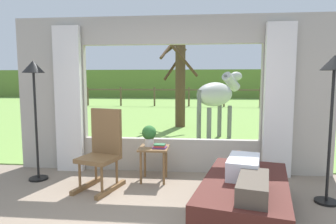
% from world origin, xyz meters
% --- Properties ---
extents(back_wall_with_window, '(5.20, 0.12, 2.55)m').
position_xyz_m(back_wall_with_window, '(0.00, 2.26, 1.25)').
color(back_wall_with_window, '#ADA599').
rests_on(back_wall_with_window, ground_plane).
extents(curtain_panel_left, '(0.44, 0.10, 2.40)m').
position_xyz_m(curtain_panel_left, '(-1.69, 2.12, 1.20)').
color(curtain_panel_left, silver).
rests_on(curtain_panel_left, ground_plane).
extents(curtain_panel_right, '(0.44, 0.10, 2.40)m').
position_xyz_m(curtain_panel_right, '(1.69, 2.12, 1.20)').
color(curtain_panel_right, silver).
rests_on(curtain_panel_right, ground_plane).
extents(outdoor_pasture_lawn, '(36.00, 21.68, 0.02)m').
position_xyz_m(outdoor_pasture_lawn, '(0.00, 13.16, 0.01)').
color(outdoor_pasture_lawn, '#759E47').
rests_on(outdoor_pasture_lawn, ground_plane).
extents(distant_hill_ridge, '(36.00, 2.00, 2.40)m').
position_xyz_m(distant_hill_ridge, '(0.00, 23.00, 1.20)').
color(distant_hill_ridge, olive).
rests_on(distant_hill_ridge, ground_plane).
extents(recliner_sofa, '(1.28, 1.86, 0.42)m').
position_xyz_m(recliner_sofa, '(0.97, 0.68, 0.22)').
color(recliner_sofa, black).
rests_on(recliner_sofa, ground_plane).
extents(reclining_person, '(0.47, 1.43, 0.22)m').
position_xyz_m(reclining_person, '(0.97, 0.63, 0.52)').
color(reclining_person, silver).
rests_on(reclining_person, recliner_sofa).
extents(rocking_chair, '(0.64, 0.78, 1.12)m').
position_xyz_m(rocking_chair, '(-0.90, 1.40, 0.55)').
color(rocking_chair, brown).
rests_on(rocking_chair, ground_plane).
extents(side_table, '(0.44, 0.44, 0.52)m').
position_xyz_m(side_table, '(-0.21, 1.74, 0.43)').
color(side_table, brown).
rests_on(side_table, ground_plane).
extents(potted_plant, '(0.22, 0.22, 0.32)m').
position_xyz_m(potted_plant, '(-0.29, 1.80, 0.70)').
color(potted_plant, silver).
rests_on(potted_plant, side_table).
extents(book_stack, '(0.22, 0.17, 0.06)m').
position_xyz_m(book_stack, '(-0.11, 1.69, 0.55)').
color(book_stack, '#59336B').
rests_on(book_stack, side_table).
extents(floor_lamp_left, '(0.32, 0.32, 1.81)m').
position_xyz_m(floor_lamp_left, '(-1.99, 1.62, 1.46)').
color(floor_lamp_left, black).
rests_on(floor_lamp_left, ground_plane).
extents(floor_lamp_right, '(0.32, 0.32, 1.83)m').
position_xyz_m(floor_lamp_right, '(2.05, 1.15, 1.47)').
color(floor_lamp_right, black).
rests_on(floor_lamp_right, ground_plane).
extents(horse, '(1.46, 1.59, 1.73)m').
position_xyz_m(horse, '(0.94, 4.93, 1.16)').
color(horse, '#B2B2AD').
rests_on(horse, outdoor_pasture_lawn).
extents(pasture_tree, '(1.21, 1.29, 3.21)m').
position_xyz_m(pasture_tree, '(-0.11, 6.87, 1.52)').
color(pasture_tree, '#4C3823').
rests_on(pasture_tree, outdoor_pasture_lawn).
extents(pasture_fence_line, '(16.10, 0.10, 1.10)m').
position_xyz_m(pasture_fence_line, '(0.00, 14.28, 0.74)').
color(pasture_fence_line, brown).
rests_on(pasture_fence_line, outdoor_pasture_lawn).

